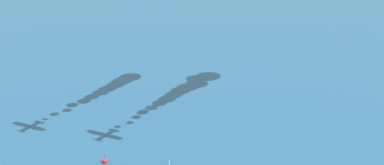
% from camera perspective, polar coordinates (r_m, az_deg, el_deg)
% --- Properties ---
extents(marker_buoy, '(1.10, 1.10, 2.10)m').
position_cam_1_polar(marker_buoy, '(142.77, -6.86, -6.15)').
color(marker_buoy, red).
rests_on(marker_buoy, ground_plane).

